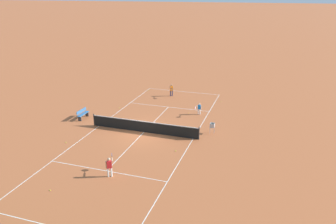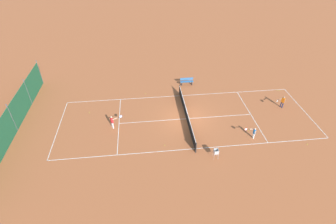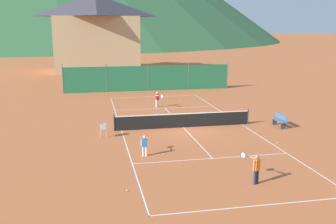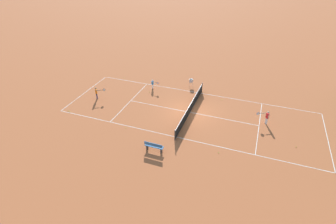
{
  "view_description": "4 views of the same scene",
  "coord_description": "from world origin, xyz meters",
  "px_view_note": "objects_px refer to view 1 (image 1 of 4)",
  "views": [
    {
      "loc": [
        -9.41,
        22.5,
        10.82
      ],
      "look_at": [
        -1.57,
        -1.48,
        1.4
      ],
      "focal_mm": 35.0,
      "sensor_mm": 36.0,
      "label": 1
    },
    {
      "loc": [
        -19.49,
        3.97,
        15.44
      ],
      "look_at": [
        0.09,
        1.76,
        0.88
      ],
      "focal_mm": 28.0,
      "sensor_mm": 36.0,
      "label": 2
    },
    {
      "loc": [
        -5.98,
        -24.59,
        6.58
      ],
      "look_at": [
        -0.61,
        2.09,
        0.63
      ],
      "focal_mm": 42.0,
      "sensor_mm": 36.0,
      "label": 3
    },
    {
      "loc": [
        20.64,
        5.33,
        13.68
      ],
      "look_at": [
        1.74,
        -1.64,
        0.72
      ],
      "focal_mm": 28.0,
      "sensor_mm": 36.0,
      "label": 4
    }
  ],
  "objects_px": {
    "ball_hopper": "(212,126)",
    "player_near_service": "(171,89)",
    "tennis_ball_near_corner": "(66,143)",
    "tennis_net": "(144,126)",
    "courtside_bench": "(83,114)",
    "tennis_ball_alley_right": "(189,113)",
    "tennis_ball_by_net_left": "(176,151)",
    "tennis_ball_mid_court": "(148,90)",
    "tennis_ball_alley_left": "(50,190)",
    "tennis_ball_far_corner": "(119,108)",
    "tennis_ball_by_net_right": "(221,101)",
    "tennis_ball_service_box": "(149,90)",
    "player_far_baseline": "(199,108)",
    "player_far_service": "(109,165)"
  },
  "relations": [
    {
      "from": "player_far_baseline",
      "to": "tennis_ball_by_net_right",
      "type": "bearing_deg",
      "value": -107.22
    },
    {
      "from": "player_far_service",
      "to": "tennis_ball_service_box",
      "type": "height_order",
      "value": "player_far_service"
    },
    {
      "from": "tennis_ball_service_box",
      "to": "tennis_ball_by_net_left",
      "type": "bearing_deg",
      "value": 118.12
    },
    {
      "from": "tennis_ball_by_net_right",
      "to": "player_near_service",
      "type": "bearing_deg",
      "value": -2.68
    },
    {
      "from": "tennis_ball_alley_left",
      "to": "tennis_ball_service_box",
      "type": "bearing_deg",
      "value": -84.9
    },
    {
      "from": "ball_hopper",
      "to": "player_near_service",
      "type": "bearing_deg",
      "value": -54.14
    },
    {
      "from": "tennis_ball_alley_left",
      "to": "ball_hopper",
      "type": "height_order",
      "value": "ball_hopper"
    },
    {
      "from": "courtside_bench",
      "to": "tennis_net",
      "type": "bearing_deg",
      "value": 170.11
    },
    {
      "from": "tennis_ball_alley_right",
      "to": "tennis_ball_by_net_right",
      "type": "bearing_deg",
      "value": -118.5
    },
    {
      "from": "tennis_net",
      "to": "tennis_ball_service_box",
      "type": "distance_m",
      "value": 11.84
    },
    {
      "from": "tennis_ball_by_net_right",
      "to": "courtside_bench",
      "type": "height_order",
      "value": "courtside_bench"
    },
    {
      "from": "tennis_ball_service_box",
      "to": "courtside_bench",
      "type": "relative_size",
      "value": 0.04
    },
    {
      "from": "tennis_ball_far_corner",
      "to": "tennis_ball_by_net_right",
      "type": "bearing_deg",
      "value": -151.18
    },
    {
      "from": "player_far_baseline",
      "to": "tennis_ball_service_box",
      "type": "height_order",
      "value": "player_far_baseline"
    },
    {
      "from": "tennis_ball_near_corner",
      "to": "tennis_ball_service_box",
      "type": "bearing_deg",
      "value": -93.8
    },
    {
      "from": "ball_hopper",
      "to": "tennis_ball_alley_right",
      "type": "bearing_deg",
      "value": -52.59
    },
    {
      "from": "tennis_ball_mid_court",
      "to": "tennis_ball_by_net_left",
      "type": "height_order",
      "value": "same"
    },
    {
      "from": "tennis_ball_far_corner",
      "to": "tennis_ball_mid_court",
      "type": "xyz_separation_m",
      "value": [
        -0.51,
        -6.36,
        0.0
      ]
    },
    {
      "from": "player_near_service",
      "to": "tennis_ball_near_corner",
      "type": "height_order",
      "value": "player_near_service"
    },
    {
      "from": "tennis_ball_mid_court",
      "to": "tennis_ball_alley_left",
      "type": "distance_m",
      "value": 20.42
    },
    {
      "from": "player_near_service",
      "to": "ball_hopper",
      "type": "xyz_separation_m",
      "value": [
        -6.09,
        8.42,
        -0.1
      ]
    },
    {
      "from": "tennis_net",
      "to": "player_near_service",
      "type": "xyz_separation_m",
      "value": [
        0.79,
        -9.87,
        0.26
      ]
    },
    {
      "from": "tennis_ball_alley_right",
      "to": "tennis_ball_by_net_left",
      "type": "relative_size",
      "value": 1.0
    },
    {
      "from": "player_near_service",
      "to": "ball_hopper",
      "type": "relative_size",
      "value": 1.46
    },
    {
      "from": "player_near_service",
      "to": "tennis_ball_alley_right",
      "type": "bearing_deg",
      "value": 124.48
    },
    {
      "from": "tennis_ball_near_corner",
      "to": "courtside_bench",
      "type": "bearing_deg",
      "value": -72.67
    },
    {
      "from": "tennis_ball_by_net_right",
      "to": "tennis_net",
      "type": "bearing_deg",
      "value": 64.1
    },
    {
      "from": "tennis_ball_far_corner",
      "to": "tennis_ball_alley_left",
      "type": "xyz_separation_m",
      "value": [
        -2.43,
        13.97,
        0.0
      ]
    },
    {
      "from": "player_far_service",
      "to": "tennis_ball_mid_court",
      "type": "bearing_deg",
      "value": -75.92
    },
    {
      "from": "tennis_ball_by_net_right",
      "to": "tennis_ball_far_corner",
      "type": "height_order",
      "value": "same"
    },
    {
      "from": "tennis_ball_mid_court",
      "to": "courtside_bench",
      "type": "distance_m",
      "value": 10.15
    },
    {
      "from": "player_near_service",
      "to": "tennis_ball_by_net_left",
      "type": "distance_m",
      "value": 13.02
    },
    {
      "from": "player_near_service",
      "to": "tennis_ball_alley_right",
      "type": "distance_m",
      "value": 5.56
    },
    {
      "from": "player_far_baseline",
      "to": "tennis_ball_service_box",
      "type": "bearing_deg",
      "value": -39.37
    },
    {
      "from": "tennis_ball_by_net_right",
      "to": "tennis_ball_mid_court",
      "type": "relative_size",
      "value": 1.0
    },
    {
      "from": "tennis_ball_alley_left",
      "to": "tennis_ball_by_net_right",
      "type": "bearing_deg",
      "value": -109.41
    },
    {
      "from": "ball_hopper",
      "to": "tennis_ball_near_corner",
      "type": "bearing_deg",
      "value": 26.86
    },
    {
      "from": "tennis_ball_mid_court",
      "to": "player_near_service",
      "type": "bearing_deg",
      "value": 160.96
    },
    {
      "from": "tennis_ball_alley_right",
      "to": "tennis_ball_near_corner",
      "type": "distance_m",
      "value": 11.53
    },
    {
      "from": "ball_hopper",
      "to": "tennis_ball_mid_court",
      "type": "bearing_deg",
      "value": -45.82
    },
    {
      "from": "tennis_ball_by_net_right",
      "to": "tennis_ball_service_box",
      "type": "relative_size",
      "value": 1.0
    },
    {
      "from": "ball_hopper",
      "to": "tennis_net",
      "type": "bearing_deg",
      "value": 15.24
    },
    {
      "from": "tennis_ball_near_corner",
      "to": "tennis_ball_by_net_right",
      "type": "bearing_deg",
      "value": -125.56
    },
    {
      "from": "player_far_service",
      "to": "ball_hopper",
      "type": "distance_m",
      "value": 9.6
    },
    {
      "from": "tennis_ball_far_corner",
      "to": "courtside_bench",
      "type": "height_order",
      "value": "courtside_bench"
    },
    {
      "from": "player_far_service",
      "to": "tennis_ball_alley_left",
      "type": "bearing_deg",
      "value": 44.18
    },
    {
      "from": "player_far_service",
      "to": "ball_hopper",
      "type": "bearing_deg",
      "value": -119.78
    },
    {
      "from": "tennis_net",
      "to": "player_far_service",
      "type": "relative_size",
      "value": 7.05
    },
    {
      "from": "player_near_service",
      "to": "tennis_ball_mid_court",
      "type": "bearing_deg",
      "value": -19.04
    },
    {
      "from": "tennis_ball_far_corner",
      "to": "ball_hopper",
      "type": "xyz_separation_m",
      "value": [
        -9.75,
        3.15,
        0.62
      ]
    }
  ]
}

